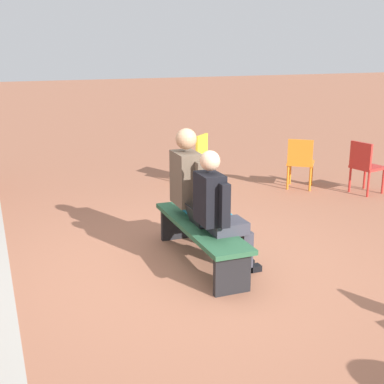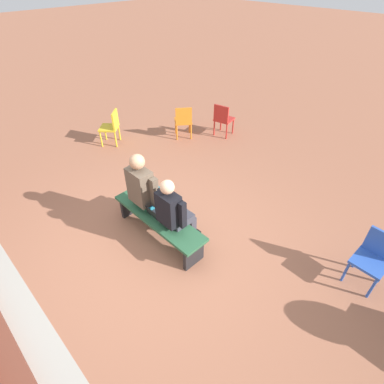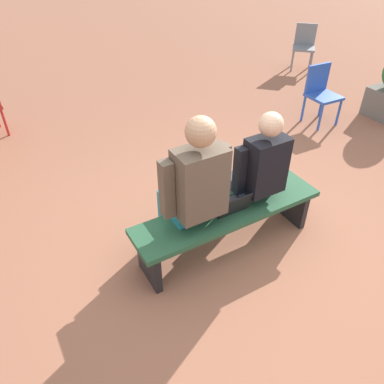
{
  "view_description": "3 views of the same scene",
  "coord_description": "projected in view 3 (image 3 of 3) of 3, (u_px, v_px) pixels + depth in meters",
  "views": [
    {
      "loc": [
        -4.9,
        1.88,
        2.34
      ],
      "look_at": [
        0.53,
        -0.24,
        0.7
      ],
      "focal_mm": 50.0,
      "sensor_mm": 36.0,
      "label": 1
    },
    {
      "loc": [
        -2.71,
        1.88,
        3.66
      ],
      "look_at": [
        -0.32,
        -0.48,
        1.03
      ],
      "focal_mm": 28.0,
      "sensor_mm": 36.0,
      "label": 2
    },
    {
      "loc": [
        1.72,
        1.88,
        2.57
      ],
      "look_at": [
        0.46,
        -0.3,
        0.69
      ],
      "focal_mm": 35.0,
      "sensor_mm": 36.0,
      "label": 3
    }
  ],
  "objects": [
    {
      "name": "ground_plane",
      "position": [
        250.0,
        252.0,
        3.53
      ],
      "size": [
        60.0,
        60.0,
        0.0
      ],
      "primitive_type": "plane",
      "color": "#9E6047"
    },
    {
      "name": "plastic_chair_near_bench_left",
      "position": [
        321.0,
        91.0,
        5.47
      ],
      "size": [
        0.43,
        0.43,
        0.84
      ],
      "color": "#2D56B7",
      "rests_on": "ground"
    },
    {
      "name": "person_adult",
      "position": [
        193.0,
        188.0,
        3.07
      ],
      "size": [
        0.6,
        0.76,
        1.44
      ],
      "color": "teal",
      "rests_on": "ground"
    },
    {
      "name": "laptop",
      "position": [
        230.0,
        205.0,
        3.29
      ],
      "size": [
        0.32,
        0.29,
        0.21
      ],
      "color": "black",
      "rests_on": "bench"
    },
    {
      "name": "person_student",
      "position": [
        256.0,
        171.0,
        3.36
      ],
      "size": [
        0.53,
        0.67,
        1.32
      ],
      "color": "#383842",
      "rests_on": "ground"
    },
    {
      "name": "plastic_chair_by_pillar",
      "position": [
        304.0,
        44.0,
        7.43
      ],
      "size": [
        0.59,
        0.59,
        0.84
      ],
      "color": "gray",
      "rests_on": "ground"
    },
    {
      "name": "bench",
      "position": [
        228.0,
        217.0,
        3.39
      ],
      "size": [
        1.8,
        0.44,
        0.45
      ],
      "color": "#285638",
      "rests_on": "ground"
    }
  ]
}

